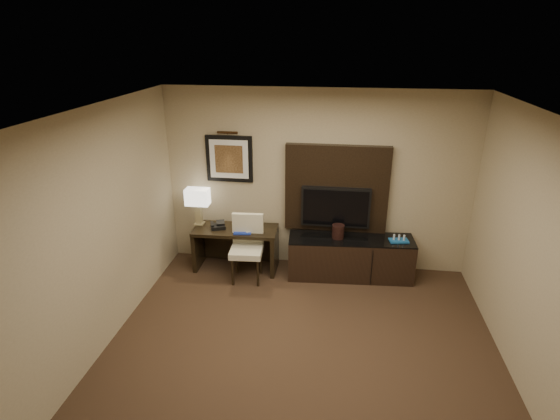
% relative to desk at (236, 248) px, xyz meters
% --- Properties ---
extents(floor, '(4.50, 5.00, 0.01)m').
position_rel_desk_xyz_m(floor, '(1.17, -2.15, -0.34)').
color(floor, '#352317').
rests_on(floor, ground).
extents(ceiling, '(4.50, 5.00, 0.01)m').
position_rel_desk_xyz_m(ceiling, '(1.17, -2.15, 2.37)').
color(ceiling, silver).
rests_on(ceiling, wall_back).
extents(wall_back, '(4.50, 0.01, 2.70)m').
position_rel_desk_xyz_m(wall_back, '(1.17, 0.35, 1.02)').
color(wall_back, tan).
rests_on(wall_back, floor).
extents(wall_left, '(0.01, 5.00, 2.70)m').
position_rel_desk_xyz_m(wall_left, '(-1.08, -2.15, 1.02)').
color(wall_left, tan).
rests_on(wall_left, floor).
extents(wall_right, '(0.01, 5.00, 2.70)m').
position_rel_desk_xyz_m(wall_right, '(3.42, -2.15, 1.02)').
color(wall_right, tan).
rests_on(wall_right, floor).
extents(desk, '(1.27, 0.58, 0.67)m').
position_rel_desk_xyz_m(desk, '(0.00, 0.00, 0.00)').
color(desk, black).
rests_on(desk, floor).
extents(credenza, '(1.83, 0.62, 0.62)m').
position_rel_desk_xyz_m(credenza, '(1.72, -0.00, -0.02)').
color(credenza, black).
rests_on(credenza, floor).
extents(tv_wall_panel, '(1.50, 0.12, 1.30)m').
position_rel_desk_xyz_m(tv_wall_panel, '(1.47, 0.29, 0.94)').
color(tv_wall_panel, black).
rests_on(tv_wall_panel, wall_back).
extents(tv, '(1.00, 0.08, 0.60)m').
position_rel_desk_xyz_m(tv, '(1.47, 0.19, 0.69)').
color(tv, black).
rests_on(tv, tv_wall_panel).
extents(artwork, '(0.70, 0.04, 0.70)m').
position_rel_desk_xyz_m(artwork, '(-0.13, 0.33, 1.32)').
color(artwork, black).
rests_on(artwork, wall_back).
extents(picture_light, '(0.04, 0.04, 0.30)m').
position_rel_desk_xyz_m(picture_light, '(-0.13, 0.29, 1.72)').
color(picture_light, '#3C2613').
rests_on(picture_light, wall_back).
extents(desk_chair, '(0.49, 0.55, 0.95)m').
position_rel_desk_xyz_m(desk_chair, '(0.23, -0.30, 0.14)').
color(desk_chair, beige).
rests_on(desk_chair, floor).
extents(table_lamp, '(0.35, 0.23, 0.53)m').
position_rel_desk_xyz_m(table_lamp, '(-0.58, 0.09, 0.60)').
color(table_lamp, '#96885D').
rests_on(table_lamp, desk).
extents(desk_phone, '(0.26, 0.25, 0.10)m').
position_rel_desk_xyz_m(desk_phone, '(-0.26, -0.02, 0.39)').
color(desk_phone, black).
rests_on(desk_phone, desk).
extents(blue_folder, '(0.29, 0.37, 0.02)m').
position_rel_desk_xyz_m(blue_folder, '(0.13, -0.04, 0.35)').
color(blue_folder, '#1C36B7').
rests_on(blue_folder, desk).
extents(book, '(0.17, 0.10, 0.24)m').
position_rel_desk_xyz_m(book, '(0.15, -0.06, 0.46)').
color(book, '#B6A08F').
rests_on(book, desk).
extents(ice_bucket, '(0.19, 0.19, 0.20)m').
position_rel_desk_xyz_m(ice_bucket, '(1.53, -0.01, 0.39)').
color(ice_bucket, black).
rests_on(ice_bucket, credenza).
extents(minibar_tray, '(0.29, 0.20, 0.10)m').
position_rel_desk_xyz_m(minibar_tray, '(2.39, 0.00, 0.33)').
color(minibar_tray, '#195DA3').
rests_on(minibar_tray, credenza).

